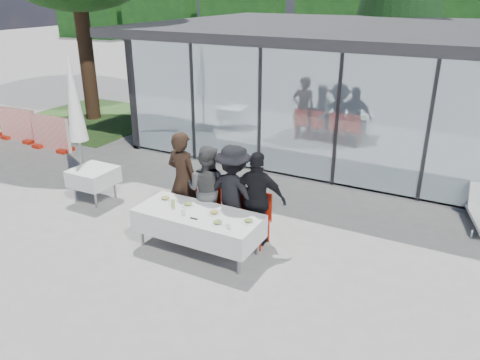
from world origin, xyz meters
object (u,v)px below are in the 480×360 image
object	(u,v)px
diner_chair_c	(235,210)
plate_b	(188,204)
diner_c	(234,193)
diner_chair_b	(208,204)
diner_d	(257,199)
folded_eyeglasses	(194,219)
market_umbrella	(75,107)
dining_table	(198,223)
diner_a	(183,180)
plate_extra	(218,223)
diner_chair_d	(258,216)
plate_c	(214,213)
plate_d	(249,221)
diner_b	(207,189)
juice_bottle	(173,204)
plate_a	(165,198)
diner_chair_a	(185,199)
spare_table_left	(93,177)

from	to	relation	value
diner_chair_c	plate_b	xyz separation A→B (m)	(-0.63, -0.60, 0.24)
diner_c	diner_chair_c	bearing A→B (deg)	-85.28
diner_chair_b	diner_d	distance (m)	1.11
folded_eyeglasses	market_umbrella	world-z (taller)	market_umbrella
dining_table	diner_a	size ratio (longest dim) A/B	1.18
diner_c	market_umbrella	bearing A→B (deg)	-2.44
plate_extra	diner_chair_c	bearing A→B (deg)	102.09
diner_chair_d	plate_c	size ratio (longest dim) A/B	4.07
diner_a	folded_eyeglasses	xyz separation A→B (m)	(0.86, -0.96, -0.20)
plate_c	plate_d	world-z (taller)	same
folded_eyeglasses	plate_d	bearing A→B (deg)	20.01
diner_b	market_umbrella	xyz separation A→B (m)	(-3.81, 0.55, 1.03)
diner_chair_b	diner_c	distance (m)	0.68
diner_d	plate_d	world-z (taller)	diner_d
plate_extra	juice_bottle	xyz separation A→B (m)	(-1.03, 0.18, 0.05)
diner_a	plate_a	bearing A→B (deg)	93.76
plate_d	juice_bottle	xyz separation A→B (m)	(-1.45, -0.12, 0.05)
plate_c	plate_d	distance (m)	0.67
dining_table	diner_a	xyz separation A→B (m)	(-0.79, 0.72, 0.42)
dining_table	diner_a	bearing A→B (deg)	137.84
diner_chair_a	diner_chair_b	distance (m)	0.54
diner_chair_a	plate_c	world-z (taller)	diner_chair_a
diner_chair_d	market_umbrella	size ratio (longest dim) A/B	0.33
plate_c	market_umbrella	size ratio (longest dim) A/B	0.08
diner_c	plate_b	world-z (taller)	diner_c
dining_table	diner_b	bearing A→B (deg)	109.01
dining_table	diner_chair_a	distance (m)	1.09
plate_b	spare_table_left	distance (m)	2.96
diner_b	diner_chair_c	size ratio (longest dim) A/B	1.78
diner_chair_a	plate_b	bearing A→B (deg)	-51.18
dining_table	diner_chair_c	size ratio (longest dim) A/B	2.32
diner_c	market_umbrella	distance (m)	4.52
diner_d	plate_b	xyz separation A→B (m)	(-1.12, -0.57, -0.11)
plate_d	market_umbrella	bearing A→B (deg)	166.69
diner_chair_c	plate_extra	size ratio (longest dim) A/B	4.07
diner_d	plate_c	size ratio (longest dim) A/B	7.39
diner_a	plate_d	size ratio (longest dim) A/B	8.00
plate_b	diner_chair_b	bearing A→B (deg)	84.40
dining_table	plate_c	xyz separation A→B (m)	(0.28, 0.09, 0.24)
folded_eyeglasses	plate_a	bearing A→B (deg)	155.56
diner_b	folded_eyeglasses	bearing A→B (deg)	104.21
spare_table_left	diner_b	bearing A→B (deg)	-0.58
diner_c	folded_eyeglasses	bearing A→B (deg)	80.13
diner_chair_a	market_umbrella	distance (m)	3.57
diner_a	diner_b	bearing A→B (deg)	-173.60
diner_a	diner_chair_b	world-z (taller)	diner_a
diner_chair_c	plate_d	distance (m)	0.95
plate_c	market_umbrella	distance (m)	4.63
diner_chair_d	plate_c	distance (m)	0.88
diner_a	diner_b	distance (m)	0.55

